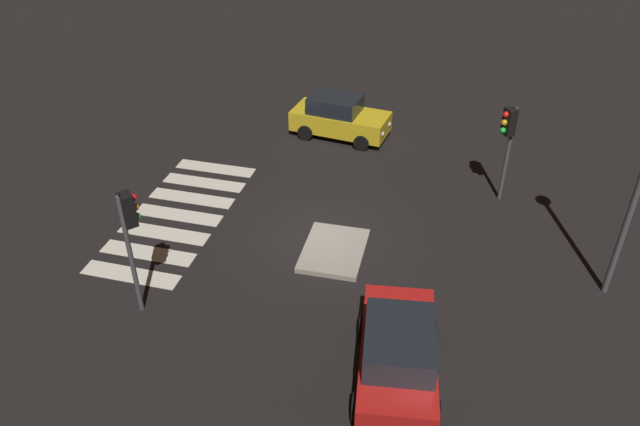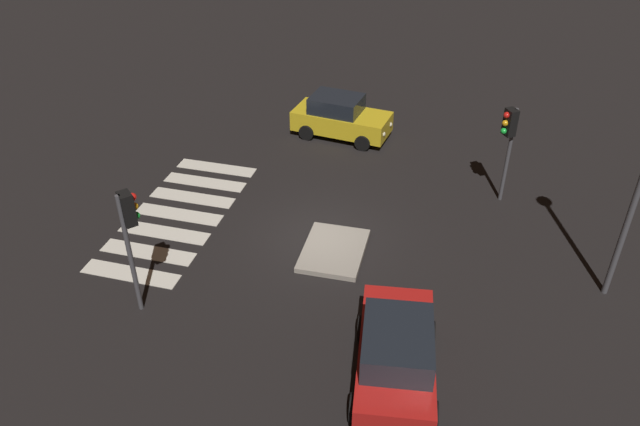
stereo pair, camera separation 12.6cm
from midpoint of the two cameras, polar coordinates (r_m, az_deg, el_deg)
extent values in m
plane|color=black|center=(21.33, -0.17, -2.22)|extent=(80.00, 80.00, 0.00)
cube|color=gray|center=(20.60, 1.10, -3.44)|extent=(2.68, 2.04, 0.18)
cube|color=gold|center=(27.46, 1.73, 8.39)|extent=(2.28, 4.34, 0.85)
cube|color=black|center=(27.21, 1.26, 9.93)|extent=(1.87, 2.31, 0.69)
cylinder|color=black|center=(28.01, 4.84, 7.95)|extent=(0.32, 0.69, 0.67)
cylinder|color=black|center=(26.52, 3.68, 6.42)|extent=(0.32, 0.69, 0.67)
cylinder|color=black|center=(28.78, -0.09, 8.82)|extent=(0.32, 0.69, 0.67)
cylinder|color=black|center=(27.33, -1.47, 7.37)|extent=(0.32, 0.69, 0.67)
sphere|color=#F2EABF|center=(27.33, 6.13, 8.07)|extent=(0.22, 0.22, 0.22)
sphere|color=#F2EABF|center=(26.48, 5.52, 7.21)|extent=(0.22, 0.22, 0.22)
cube|color=red|center=(16.34, 6.85, -12.91)|extent=(4.59, 2.47, 0.90)
cube|color=black|center=(15.57, 7.04, -11.59)|extent=(2.46, 2.00, 0.73)
cylinder|color=black|center=(17.57, 3.79, -10.39)|extent=(0.73, 0.35, 0.70)
cylinder|color=black|center=(17.63, 9.88, -10.75)|extent=(0.73, 0.35, 0.70)
cylinder|color=black|center=(15.75, 3.16, -17.30)|extent=(0.73, 0.35, 0.70)
cylinder|color=black|center=(15.82, 10.15, -17.67)|extent=(0.73, 0.35, 0.70)
sphere|color=#F2EABF|center=(17.86, 5.30, -7.79)|extent=(0.23, 0.23, 0.23)
sphere|color=#F2EABF|center=(17.90, 8.64, -7.99)|extent=(0.23, 0.23, 0.23)
cylinder|color=#47474C|center=(18.10, -17.09, -3.79)|extent=(0.14, 0.14, 3.94)
cube|color=black|center=(17.30, -17.35, 0.31)|extent=(0.53, 0.54, 0.96)
sphere|color=red|center=(17.18, -16.90, 1.34)|extent=(0.22, 0.22, 0.22)
sphere|color=orange|center=(17.34, -16.74, 0.51)|extent=(0.22, 0.22, 0.22)
sphere|color=green|center=(17.50, -16.58, -0.31)|extent=(0.22, 0.22, 0.22)
cylinder|color=#47474C|center=(23.37, 16.57, 5.07)|extent=(0.14, 0.14, 3.67)
cube|color=black|center=(22.67, 16.74, 7.99)|extent=(0.54, 0.51, 0.96)
sphere|color=red|center=(22.43, 16.45, 8.62)|extent=(0.22, 0.22, 0.22)
sphere|color=orange|center=(22.56, 16.33, 7.93)|extent=(0.22, 0.22, 0.22)
sphere|color=green|center=(22.69, 16.21, 7.26)|extent=(0.22, 0.22, 0.22)
cylinder|color=#47474C|center=(19.21, 26.63, 1.18)|extent=(0.18, 0.18, 6.69)
cube|color=silver|center=(25.60, -9.65, 4.05)|extent=(0.70, 3.20, 0.02)
cube|color=silver|center=(24.71, -10.67, 2.74)|extent=(0.70, 3.20, 0.02)
cube|color=silver|center=(23.84, -11.77, 1.34)|extent=(0.70, 3.20, 0.02)
cube|color=silver|center=(23.00, -12.95, -0.17)|extent=(0.70, 3.20, 0.02)
cube|color=silver|center=(22.18, -14.22, -1.79)|extent=(0.70, 3.20, 0.02)
cube|color=silver|center=(21.40, -15.58, -3.53)|extent=(0.70, 3.20, 0.02)
cube|color=silver|center=(20.65, -17.05, -5.40)|extent=(0.70, 3.20, 0.02)
camera|label=1|loc=(0.06, -90.17, -0.12)|focal=35.06mm
camera|label=2|loc=(0.06, 89.83, 0.12)|focal=35.06mm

